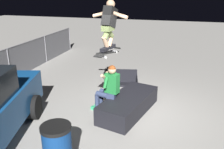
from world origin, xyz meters
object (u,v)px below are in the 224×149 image
object	(u,v)px
person_sitting_on_ledge	(108,87)
skateboard	(108,53)
skater_airborne	(109,23)
ledge_box_main	(129,104)
kicker_ramp	(125,80)

from	to	relation	value
person_sitting_on_ledge	skateboard	bearing A→B (deg)	-165.96
skateboard	skater_airborne	xyz separation A→B (m)	(0.06, -0.01, 0.69)
ledge_box_main	kicker_ramp	world-z (taller)	ledge_box_main
skateboard	skater_airborne	bearing A→B (deg)	-10.83
skater_airborne	person_sitting_on_ledge	bearing A→B (deg)	36.43
ledge_box_main	person_sitting_on_ledge	distance (m)	0.71
ledge_box_main	skater_airborne	bearing A→B (deg)	109.17
ledge_box_main	skater_airborne	world-z (taller)	skater_airborne
person_sitting_on_ledge	skater_airborne	xyz separation A→B (m)	(-0.05, -0.04, 1.60)
person_sitting_on_ledge	kicker_ramp	distance (m)	2.28
kicker_ramp	person_sitting_on_ledge	bearing A→B (deg)	-177.86
person_sitting_on_ledge	skateboard	size ratio (longest dim) A/B	1.24
person_sitting_on_ledge	skateboard	world-z (taller)	skateboard
skateboard	skater_airborne	world-z (taller)	skater_airborne
skater_airborne	kicker_ramp	size ratio (longest dim) A/B	1.04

